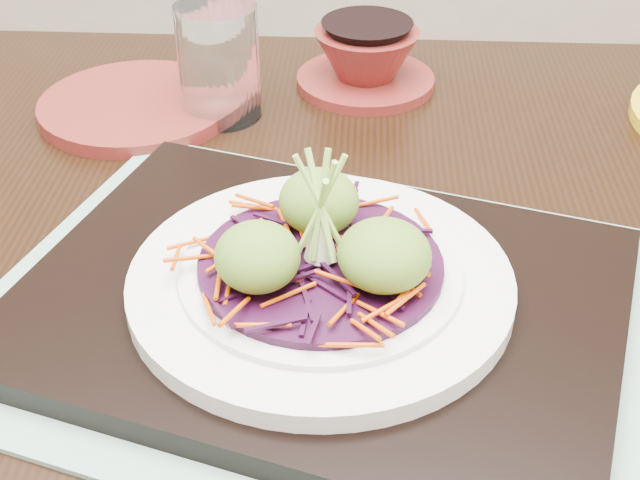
{
  "coord_description": "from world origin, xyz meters",
  "views": [
    {
      "loc": [
        0.09,
        -0.52,
        1.18
      ],
      "look_at": [
        0.1,
        -0.03,
        0.83
      ],
      "focal_mm": 50.0,
      "sensor_mm": 36.0,
      "label": 1
    }
  ],
  "objects_px": {
    "dining_table": "(315,346)",
    "terracotta_side_plate": "(137,106)",
    "white_plate": "(321,280)",
    "terracotta_bowl_set": "(366,62)",
    "serving_tray": "(321,301)",
    "water_glass": "(219,62)"
  },
  "relations": [
    {
      "from": "serving_tray",
      "to": "white_plate",
      "type": "height_order",
      "value": "white_plate"
    },
    {
      "from": "white_plate",
      "to": "terracotta_bowl_set",
      "type": "height_order",
      "value": "terracotta_bowl_set"
    },
    {
      "from": "serving_tray",
      "to": "terracotta_bowl_set",
      "type": "distance_m",
      "value": 0.37
    },
    {
      "from": "serving_tray",
      "to": "terracotta_side_plate",
      "type": "height_order",
      "value": "serving_tray"
    },
    {
      "from": "serving_tray",
      "to": "white_plate",
      "type": "bearing_deg",
      "value": 35.29
    },
    {
      "from": "terracotta_side_plate",
      "to": "terracotta_bowl_set",
      "type": "xyz_separation_m",
      "value": [
        0.23,
        0.06,
        0.02
      ]
    },
    {
      "from": "dining_table",
      "to": "terracotta_side_plate",
      "type": "xyz_separation_m",
      "value": [
        -0.17,
        0.23,
        0.11
      ]
    },
    {
      "from": "dining_table",
      "to": "water_glass",
      "type": "xyz_separation_m",
      "value": [
        -0.09,
        0.22,
        0.16
      ]
    },
    {
      "from": "white_plate",
      "to": "water_glass",
      "type": "bearing_deg",
      "value": 106.3
    },
    {
      "from": "water_glass",
      "to": "terracotta_bowl_set",
      "type": "relative_size",
      "value": 0.59
    },
    {
      "from": "serving_tray",
      "to": "water_glass",
      "type": "height_order",
      "value": "water_glass"
    },
    {
      "from": "terracotta_side_plate",
      "to": "terracotta_bowl_set",
      "type": "relative_size",
      "value": 1.02
    },
    {
      "from": "water_glass",
      "to": "terracotta_bowl_set",
      "type": "bearing_deg",
      "value": 23.6
    },
    {
      "from": "serving_tray",
      "to": "water_glass",
      "type": "relative_size",
      "value": 3.65
    },
    {
      "from": "terracotta_side_plate",
      "to": "white_plate",
      "type": "bearing_deg",
      "value": -61.05
    },
    {
      "from": "terracotta_bowl_set",
      "to": "serving_tray",
      "type": "bearing_deg",
      "value": -98.37
    },
    {
      "from": "dining_table",
      "to": "serving_tray",
      "type": "bearing_deg",
      "value": -83.38
    },
    {
      "from": "serving_tray",
      "to": "dining_table",
      "type": "bearing_deg",
      "value": 113.52
    },
    {
      "from": "dining_table",
      "to": "white_plate",
      "type": "height_order",
      "value": "white_plate"
    },
    {
      "from": "white_plate",
      "to": "terracotta_side_plate",
      "type": "height_order",
      "value": "white_plate"
    },
    {
      "from": "dining_table",
      "to": "terracotta_bowl_set",
      "type": "relative_size",
      "value": 7.05
    },
    {
      "from": "dining_table",
      "to": "terracotta_bowl_set",
      "type": "bearing_deg",
      "value": 82.99
    }
  ]
}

